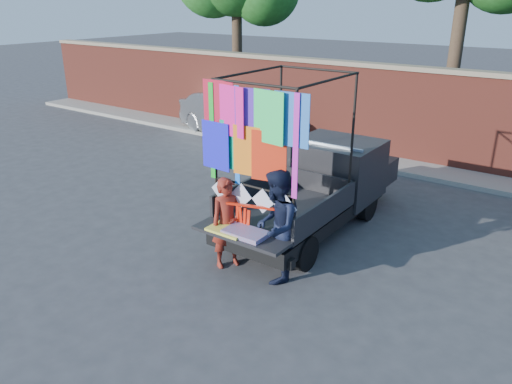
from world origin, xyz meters
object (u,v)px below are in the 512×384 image
Objects in this scene: pickup_truck at (324,184)px; sedan at (234,116)px; man at (277,226)px; woman at (228,223)px.

sedan is at bearing 143.69° from pickup_truck.
woman is at bearing -105.18° from man.
sedan is (-5.42, 3.98, -0.05)m from pickup_truck.
woman is (5.02, -6.56, 0.05)m from sedan.
pickup_truck is 2.66× the size of man.
man is at bearing -78.58° from pickup_truck.
woman is at bearing -124.86° from sedan.
woman is 0.92m from man.
woman is 0.84× the size of man.
woman reaches higher than sedan.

